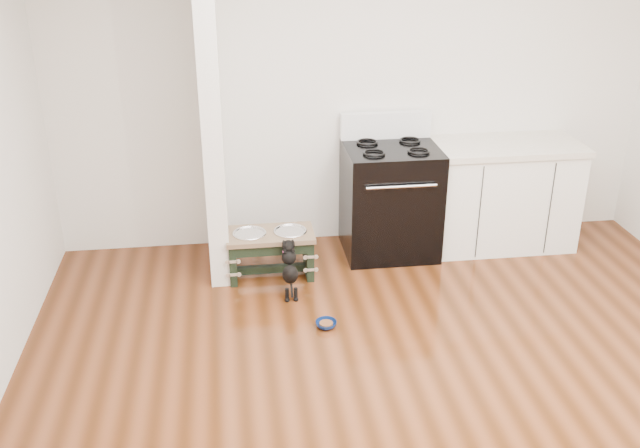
{
  "coord_description": "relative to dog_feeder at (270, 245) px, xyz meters",
  "views": [
    {
      "loc": [
        -1.06,
        -3.21,
        2.73
      ],
      "look_at": [
        -0.43,
        1.47,
        0.59
      ],
      "focal_mm": 40.0,
      "sensor_mm": 36.0,
      "label": 1
    }
  ],
  "objects": [
    {
      "name": "room_shell",
      "position": [
        0.78,
        -1.83,
        1.35
      ],
      "size": [
        5.0,
        5.0,
        5.0
      ],
      "color": "silver",
      "rests_on": "ground"
    },
    {
      "name": "floor_bowl",
      "position": [
        0.33,
        -0.82,
        -0.24
      ],
      "size": [
        0.18,
        0.18,
        0.05
      ],
      "rotation": [
        0.0,
        0.0,
        -0.22
      ],
      "color": "navy",
      "rests_on": "ground"
    },
    {
      "name": "oven_range",
      "position": [
        1.03,
        0.33,
        0.21
      ],
      "size": [
        0.76,
        0.69,
        1.14
      ],
      "color": "black",
      "rests_on": "ground"
    },
    {
      "name": "partition_wall",
      "position": [
        -0.4,
        0.27,
        1.08
      ],
      "size": [
        0.15,
        0.8,
        2.7
      ],
      "primitive_type": "cube",
      "color": "silver",
      "rests_on": "ground"
    },
    {
      "name": "ground",
      "position": [
        0.78,
        -1.83,
        -0.27
      ],
      "size": [
        5.0,
        5.0,
        0.0
      ],
      "primitive_type": "plane",
      "color": "#421F0B",
      "rests_on": "ground"
    },
    {
      "name": "cabinet_run",
      "position": [
        2.01,
        0.34,
        0.19
      ],
      "size": [
        1.24,
        0.64,
        0.91
      ],
      "color": "white",
      "rests_on": "ground"
    },
    {
      "name": "dog_feeder",
      "position": [
        0.0,
        0.0,
        0.0
      ],
      "size": [
        0.68,
        0.37,
        0.39
      ],
      "color": "black",
      "rests_on": "ground"
    },
    {
      "name": "puppy",
      "position": [
        0.12,
        -0.32,
        -0.04
      ],
      "size": [
        0.12,
        0.35,
        0.42
      ],
      "color": "black",
      "rests_on": "ground"
    }
  ]
}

